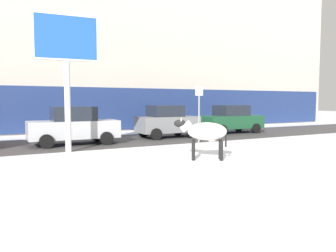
# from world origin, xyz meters

# --- Properties ---
(ground_plane) EXTENTS (120.00, 120.00, 0.00)m
(ground_plane) POSITION_xyz_m (0.00, 0.00, 0.00)
(ground_plane) COLOR white
(road_strip) EXTENTS (60.00, 5.60, 0.01)m
(road_strip) POSITION_xyz_m (0.00, 7.32, 0.00)
(road_strip) COLOR #423F3F
(road_strip) RESTS_ON ground
(building_facade) EXTENTS (44.00, 6.10, 13.00)m
(building_facade) POSITION_xyz_m (0.00, 14.68, 6.48)
(building_facade) COLOR beige
(building_facade) RESTS_ON ground
(cow_holstein) EXTENTS (1.82, 1.36, 1.54)m
(cow_holstein) POSITION_xyz_m (0.98, 0.34, 1.00)
(cow_holstein) COLOR silver
(cow_holstein) RESTS_ON ground
(billboard) EXTENTS (2.53, 0.42, 5.56)m
(billboard) POSITION_xyz_m (-2.99, 4.44, 4.31)
(billboard) COLOR silver
(billboard) RESTS_ON ground
(car_silver_sedan) EXTENTS (4.23, 2.05, 1.84)m
(car_silver_sedan) POSITION_xyz_m (-2.24, 6.83, 0.91)
(car_silver_sedan) COLOR #B7BABF
(car_silver_sedan) RESTS_ON ground
(car_grey_hatchback) EXTENTS (3.53, 1.98, 1.86)m
(car_grey_hatchback) POSITION_xyz_m (3.21, 7.40, 0.93)
(car_grey_hatchback) COLOR slate
(car_grey_hatchback) RESTS_ON ground
(car_darkgreen_sedan) EXTENTS (4.23, 2.05, 1.84)m
(car_darkgreen_sedan) POSITION_xyz_m (8.26, 7.85, 0.91)
(car_darkgreen_sedan) COLOR #194C2D
(car_darkgreen_sedan) RESTS_ON ground
(pedestrian_near_billboard) EXTENTS (0.36, 0.24, 1.73)m
(pedestrian_near_billboard) POSITION_xyz_m (4.70, 10.21, 0.88)
(pedestrian_near_billboard) COLOR #282833
(pedestrian_near_billboard) RESTS_ON ground
(street_sign) EXTENTS (0.44, 0.08, 2.82)m
(street_sign) POSITION_xyz_m (3.48, 4.51, 1.67)
(street_sign) COLOR gray
(street_sign) RESTS_ON ground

